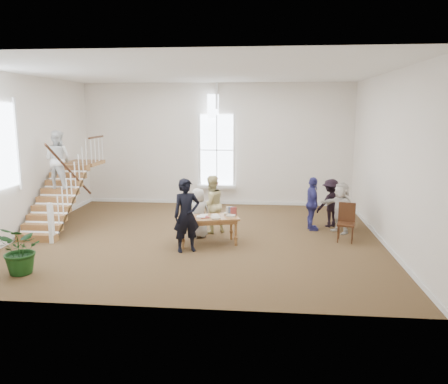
# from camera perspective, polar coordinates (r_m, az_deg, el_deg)

# --- Properties ---
(ground) EXTENTS (10.00, 10.00, 0.00)m
(ground) POSITION_cam_1_polar(r_m,az_deg,el_deg) (12.36, -3.20, -5.87)
(ground) COLOR #4A351D
(ground) RESTS_ON ground
(room_shell) EXTENTS (10.49, 10.00, 10.00)m
(room_shell) POSITION_cam_1_polar(r_m,az_deg,el_deg) (16.50, -0.95, -0.23)
(room_shell) COLOR silver
(room_shell) RESTS_ON ground
(staircase) EXTENTS (1.10, 4.10, 2.92)m
(staircase) POSITION_cam_1_polar(r_m,az_deg,el_deg) (14.02, -20.64, 2.21)
(staircase) COLOR brown
(staircase) RESTS_ON ground
(library_table) EXTENTS (1.74, 1.19, 0.80)m
(library_table) POSITION_cam_1_polar(r_m,az_deg,el_deg) (11.55, -2.08, -3.66)
(library_table) COLOR brown
(library_table) RESTS_ON ground
(police_officer) EXTENTS (0.80, 0.69, 1.85)m
(police_officer) POSITION_cam_1_polar(r_m,az_deg,el_deg) (10.93, -4.91, -3.07)
(police_officer) COLOR black
(police_officer) RESTS_ON ground
(elderly_woman) EXTENTS (0.81, 0.71, 1.40)m
(elderly_woman) POSITION_cam_1_polar(r_m,az_deg,el_deg) (12.16, -3.38, -2.74)
(elderly_woman) COLOR beige
(elderly_woman) RESTS_ON ground
(person_yellow) EXTENTS (1.03, 1.00, 1.68)m
(person_yellow) POSITION_cam_1_polar(r_m,az_deg,el_deg) (12.57, -1.69, -1.62)
(person_yellow) COLOR #D7C986
(person_yellow) RESTS_ON ground
(woman_cluster_a) EXTENTS (0.50, 0.97, 1.59)m
(woman_cluster_a) POSITION_cam_1_polar(r_m,az_deg,el_deg) (13.12, 11.46, -1.52)
(woman_cluster_a) COLOR navy
(woman_cluster_a) RESTS_ON ground
(woman_cluster_b) EXTENTS (1.09, 0.95, 1.47)m
(woman_cluster_b) POSITION_cam_1_polar(r_m,az_deg,el_deg) (13.65, 13.76, -1.40)
(woman_cluster_b) COLOR black
(woman_cluster_b) RESTS_ON ground
(woman_cluster_c) EXTENTS (1.11, 1.39, 1.48)m
(woman_cluster_c) POSITION_cam_1_polar(r_m,az_deg,el_deg) (13.05, 15.00, -1.98)
(woman_cluster_c) COLOR beige
(woman_cluster_c) RESTS_ON ground
(floor_plant) EXTENTS (1.24, 1.16, 1.10)m
(floor_plant) POSITION_cam_1_polar(r_m,az_deg,el_deg) (10.44, -24.92, -6.84)
(floor_plant) COLOR #123611
(floor_plant) RESTS_ON ground
(side_chair) EXTENTS (0.54, 0.54, 1.04)m
(side_chair) POSITION_cam_1_polar(r_m,az_deg,el_deg) (12.30, 15.68, -3.52)
(side_chair) COLOR #321E0D
(side_chair) RESTS_ON ground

